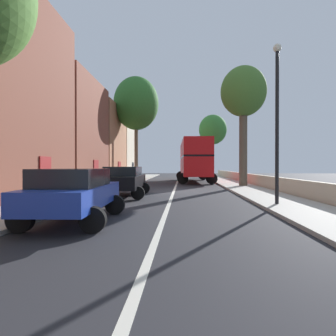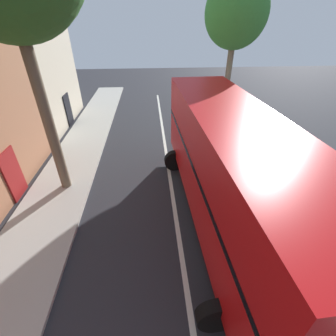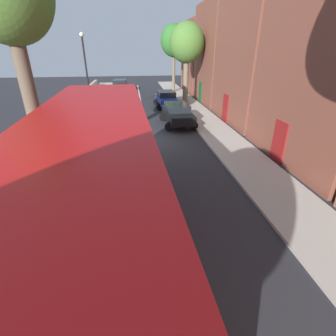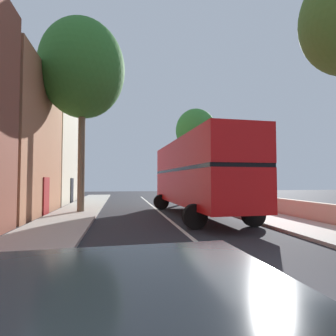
# 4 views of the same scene
# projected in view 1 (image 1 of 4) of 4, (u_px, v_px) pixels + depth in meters

# --- Properties ---
(ground_plane) EXTENTS (84.00, 84.00, 0.00)m
(ground_plane) POSITION_uv_depth(u_px,v_px,m) (174.00, 191.00, 17.39)
(ground_plane) COLOR #28282D
(road_centre_line) EXTENTS (0.16, 54.00, 0.01)m
(road_centre_line) POSITION_uv_depth(u_px,v_px,m) (174.00, 191.00, 17.39)
(road_centre_line) COLOR silver
(road_centre_line) RESTS_ON ground
(sidewalk_left) EXTENTS (2.60, 60.00, 0.12)m
(sidewalk_left) POSITION_uv_depth(u_px,v_px,m) (100.00, 190.00, 17.67)
(sidewalk_left) COLOR #B2ADA3
(sidewalk_left) RESTS_ON ground
(sidewalk_right) EXTENTS (2.60, 60.00, 0.12)m
(sidewalk_right) POSITION_uv_depth(u_px,v_px,m) (251.00, 190.00, 17.11)
(sidewalk_right) COLOR #B2ADA3
(sidewalk_right) RESTS_ON ground
(terraced_houses_left) EXTENTS (4.07, 47.68, 10.31)m
(terraced_houses_left) POSITION_uv_depth(u_px,v_px,m) (46.00, 121.00, 17.77)
(terraced_houses_left) COLOR brown
(terraced_houses_left) RESTS_ON ground
(boundary_wall_right) EXTENTS (0.36, 54.00, 0.93)m
(boundary_wall_right) POSITION_uv_depth(u_px,v_px,m) (275.00, 184.00, 17.02)
(boundary_wall_right) COLOR beige
(boundary_wall_right) RESTS_ON ground
(double_decker_bus) EXTENTS (3.82, 10.59, 4.06)m
(double_decker_bus) POSITION_uv_depth(u_px,v_px,m) (194.00, 159.00, 27.23)
(double_decker_bus) COLOR red
(double_decker_bus) RESTS_ON ground
(parked_car_black_left_1) EXTENTS (2.53, 4.58, 1.58)m
(parked_car_black_left_1) POSITION_uv_depth(u_px,v_px,m) (124.00, 179.00, 14.15)
(parked_car_black_left_1) COLOR black
(parked_car_black_left_1) RESTS_ON ground
(parked_car_blue_left_2) EXTENTS (2.51, 4.10, 1.54)m
(parked_car_blue_left_2) POSITION_uv_depth(u_px,v_px,m) (75.00, 191.00, 7.65)
(parked_car_blue_left_2) COLOR #1E389E
(parked_car_blue_left_2) RESTS_ON ground
(street_tree_right_1) EXTENTS (3.86, 3.86, 8.65)m
(street_tree_right_1) POSITION_uv_depth(u_px,v_px,m) (213.00, 130.00, 37.48)
(street_tree_right_1) COLOR #7A6B56
(street_tree_right_1) RESTS_ON sidewalk_right
(street_tree_left_2) EXTENTS (4.99, 4.99, 11.42)m
(street_tree_left_2) POSITION_uv_depth(u_px,v_px,m) (136.00, 104.00, 29.93)
(street_tree_left_2) COLOR brown
(street_tree_left_2) RESTS_ON sidewalk_left
(street_tree_right_3) EXTENTS (3.42, 3.42, 9.07)m
(street_tree_right_3) POSITION_uv_depth(u_px,v_px,m) (243.00, 94.00, 20.38)
(street_tree_right_3) COLOR brown
(street_tree_right_3) RESTS_ON sidewalk_right
(lamppost_right) EXTENTS (0.32, 0.32, 6.31)m
(lamppost_right) POSITION_uv_depth(u_px,v_px,m) (277.00, 111.00, 10.58)
(lamppost_right) COLOR black
(lamppost_right) RESTS_ON sidewalk_right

